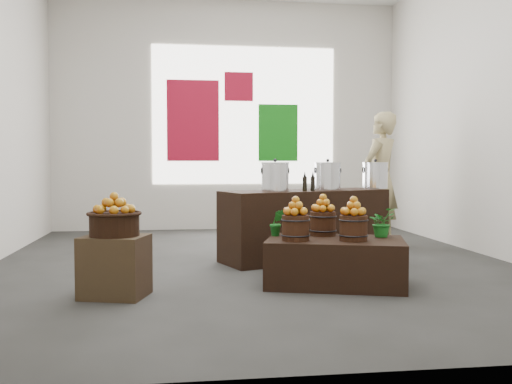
{
  "coord_description": "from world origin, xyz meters",
  "views": [
    {
      "loc": [
        -0.86,
        -6.52,
        1.18
      ],
      "look_at": [
        -0.02,
        -0.4,
        0.86
      ],
      "focal_mm": 40.0,
      "sensor_mm": 36.0,
      "label": 1
    }
  ],
  "objects": [
    {
      "name": "apples_in_bucket_front_left",
      "position": [
        0.22,
        -1.32,
        0.77
      ],
      "size": [
        0.19,
        0.19,
        0.17
      ],
      "primitive_type": null,
      "color": "#9E1205",
      "rests_on": "apple_bucket_front_left"
    },
    {
      "name": "display_table",
      "position": [
        0.62,
        -1.26,
        0.22
      ],
      "size": [
        1.46,
        1.13,
        0.45
      ],
      "primitive_type": "cube",
      "rotation": [
        0.0,
        0.0,
        -0.29
      ],
      "color": "black",
      "rests_on": "ground"
    },
    {
      "name": "apple_bucket_front_left",
      "position": [
        0.22,
        -1.32,
        0.56
      ],
      "size": [
        0.26,
        0.26,
        0.24
      ],
      "primitive_type": "cylinder",
      "color": "#391C0F",
      "rests_on": "display_table"
    },
    {
      "name": "deco_red_upper",
      "position": [
        0.2,
        3.47,
        2.5
      ],
      "size": [
        0.5,
        0.04,
        0.5
      ],
      "primitive_type": "cube",
      "color": "maroon",
      "rests_on": "back_wall"
    },
    {
      "name": "deco_green_right",
      "position": [
        0.9,
        3.47,
        1.7
      ],
      "size": [
        0.7,
        0.04,
        1.0
      ],
      "primitive_type": "cube",
      "color": "#117112",
      "rests_on": "back_wall"
    },
    {
      "name": "crate",
      "position": [
        -1.42,
        -1.46,
        0.27
      ],
      "size": [
        0.64,
        0.57,
        0.54
      ],
      "primitive_type": "cube",
      "rotation": [
        0.0,
        0.0,
        -0.29
      ],
      "color": "#43361F",
      "rests_on": "ground"
    },
    {
      "name": "herb_garnish_right",
      "position": [
        1.11,
        -1.18,
        0.59
      ],
      "size": [
        0.33,
        0.31,
        0.29
      ],
      "primitive_type": "imported",
      "rotation": [
        0.0,
        0.0,
        0.39
      ],
      "color": "#15681D",
      "rests_on": "display_table"
    },
    {
      "name": "deco_red_left",
      "position": [
        -0.6,
        3.47,
        1.9
      ],
      "size": [
        0.9,
        0.04,
        1.4
      ],
      "primitive_type": "cube",
      "color": "maroon",
      "rests_on": "back_wall"
    },
    {
      "name": "apples_in_bucket_rear",
      "position": [
        0.57,
        -0.99,
        0.77
      ],
      "size": [
        0.19,
        0.19,
        0.17
      ],
      "primitive_type": null,
      "color": "#9E1205",
      "rests_on": "apple_bucket_rear"
    },
    {
      "name": "wicker_basket",
      "position": [
        -1.42,
        -1.46,
        0.63
      ],
      "size": [
        0.43,
        0.43,
        0.2
      ],
      "primitive_type": "cylinder",
      "color": "black",
      "rests_on": "crate"
    },
    {
      "name": "stock_pot_left",
      "position": [
        0.26,
        0.06,
        1.0
      ],
      "size": [
        0.32,
        0.32,
        0.32
      ],
      "primitive_type": "cylinder",
      "color": "silver",
      "rests_on": "counter"
    },
    {
      "name": "apples_in_bucket_front_right",
      "position": [
        0.76,
        -1.4,
        0.77
      ],
      "size": [
        0.19,
        0.19,
        0.17
      ],
      "primitive_type": null,
      "color": "#9E1205",
      "rests_on": "apple_bucket_front_right"
    },
    {
      "name": "apples_in_basket",
      "position": [
        -1.42,
        -1.46,
        0.82
      ],
      "size": [
        0.34,
        0.34,
        0.18
      ],
      "primitive_type": null,
      "color": "#9E1205",
      "rests_on": "wicker_basket"
    },
    {
      "name": "counter",
      "position": [
        0.66,
        0.21,
        0.42
      ],
      "size": [
        2.16,
        1.32,
        0.84
      ],
      "primitive_type": "cube",
      "rotation": [
        0.0,
        0.0,
        0.35
      ],
      "color": "black",
      "rests_on": "ground"
    },
    {
      "name": "shopper",
      "position": [
        2.07,
        1.48,
        0.95
      ],
      "size": [
        0.83,
        0.8,
        1.91
      ],
      "primitive_type": "imported",
      "rotation": [
        0.0,
        0.0,
        3.86
      ],
      "color": "tan",
      "rests_on": "ground"
    },
    {
      "name": "ground",
      "position": [
        0.0,
        0.0,
        0.0
      ],
      "size": [
        7.0,
        7.0,
        0.0
      ],
      "primitive_type": "plane",
      "color": "#333330",
      "rests_on": "ground"
    },
    {
      "name": "apple_bucket_rear",
      "position": [
        0.57,
        -0.99,
        0.56
      ],
      "size": [
        0.26,
        0.26,
        0.24
      ],
      "primitive_type": "cylinder",
      "color": "#391C0F",
      "rests_on": "display_table"
    },
    {
      "name": "herb_garnish_left",
      "position": [
        0.11,
        -0.96,
        0.58
      ],
      "size": [
        0.16,
        0.13,
        0.26
      ],
      "primitive_type": "imported",
      "rotation": [
        0.0,
        0.0,
        -0.11
      ],
      "color": "#15681D",
      "rests_on": "display_table"
    },
    {
      "name": "back_opening",
      "position": [
        0.3,
        3.48,
        2.0
      ],
      "size": [
        3.2,
        0.02,
        2.4
      ],
      "primitive_type": "cube",
      "color": "white",
      "rests_on": "back_wall"
    },
    {
      "name": "back_wall",
      "position": [
        0.0,
        3.5,
        2.0
      ],
      "size": [
        6.0,
        0.04,
        4.0
      ],
      "primitive_type": "cube",
      "color": "beige",
      "rests_on": "ground"
    },
    {
      "name": "apple_bucket_front_right",
      "position": [
        0.76,
        -1.4,
        0.56
      ],
      "size": [
        0.26,
        0.26,
        0.24
      ],
      "primitive_type": "cylinder",
      "color": "#391C0F",
      "rests_on": "display_table"
    },
    {
      "name": "stock_pot_right",
      "position": [
        1.67,
        0.58,
        1.0
      ],
      "size": [
        0.32,
        0.32,
        0.32
      ],
      "primitive_type": "cylinder",
      "color": "silver",
      "rests_on": "counter"
    },
    {
      "name": "stock_pot_center",
      "position": [
        0.97,
        0.32,
        1.0
      ],
      "size": [
        0.32,
        0.32,
        0.32
      ],
      "primitive_type": "cylinder",
      "color": "silver",
      "rests_on": "counter"
    },
    {
      "name": "oil_cruets",
      "position": [
        0.73,
        0.01,
        0.96
      ],
      "size": [
        0.16,
        0.1,
        0.23
      ],
      "primitive_type": null,
      "rotation": [
        0.0,
        0.0,
        0.35
      ],
      "color": "black",
      "rests_on": "counter"
    }
  ]
}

